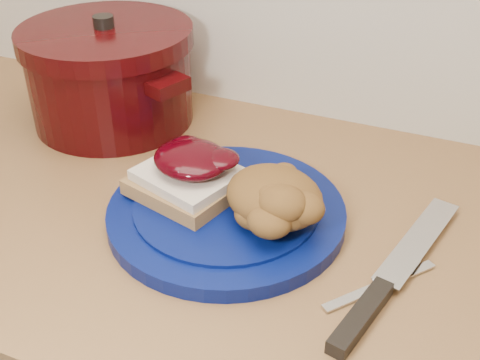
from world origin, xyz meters
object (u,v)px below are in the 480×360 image
at_px(plate, 226,213).
at_px(chef_knife, 378,294).
at_px(butter_knife, 380,285).
at_px(dutch_oven, 110,74).
at_px(pepper_grinder, 78,68).

height_order(plate, chef_knife, plate).
xyz_separation_m(plate, butter_knife, (0.21, -0.05, -0.01)).
relative_size(chef_knife, dutch_oven, 0.87).
relative_size(chef_knife, butter_knife, 1.99).
relative_size(butter_knife, pepper_grinder, 1.16).
xyz_separation_m(chef_knife, butter_knife, (-0.00, 0.02, -0.01)).
distance_m(chef_knife, butter_knife, 0.02).
height_order(chef_knife, pepper_grinder, pepper_grinder).
distance_m(plate, butter_knife, 0.21).
relative_size(butter_knife, dutch_oven, 0.44).
bearing_deg(plate, dutch_oven, 147.40).
distance_m(plate, pepper_grinder, 0.42).
distance_m(butter_knife, dutch_oven, 0.54).
xyz_separation_m(butter_knife, dutch_oven, (-0.49, 0.23, 0.08)).
bearing_deg(chef_knife, pepper_grinder, 77.51).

